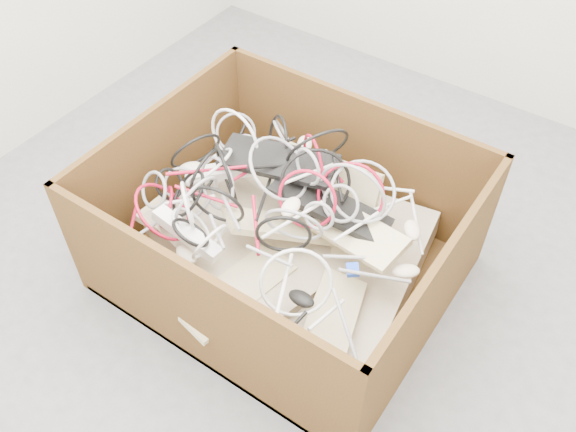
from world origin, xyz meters
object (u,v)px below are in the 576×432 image
Objects in this scene: cardboard_box at (281,247)px; power_strip_right at (187,234)px; vga_plug at (353,270)px; power_strip_left at (226,171)px.

cardboard_box reaches higher than power_strip_right.
vga_plug is (0.35, -0.10, 0.21)m from cardboard_box.
cardboard_box is 4.35× the size of power_strip_right.
power_strip_left is 1.14× the size of power_strip_right.
vga_plug is (0.62, -0.14, 0.01)m from power_strip_left.
power_strip_right is at bearing -107.07° from vga_plug.
power_strip_left is 6.92× the size of vga_plug.
cardboard_box reaches higher than power_strip_left.
cardboard_box is 0.42m from vga_plug.
power_strip_right is at bearing -105.34° from power_strip_left.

